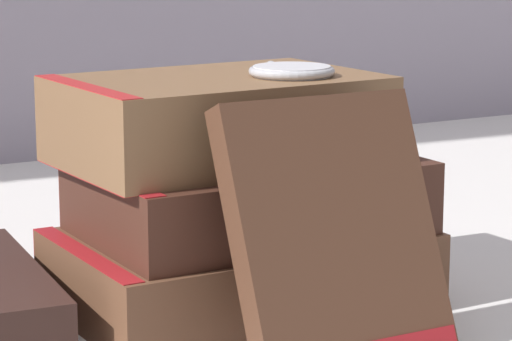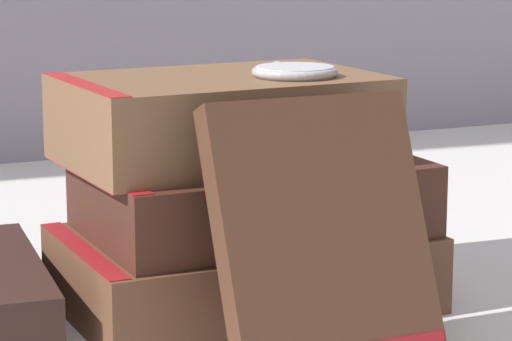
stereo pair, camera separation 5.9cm
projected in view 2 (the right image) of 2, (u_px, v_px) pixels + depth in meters
ground_plane at (206, 310)px, 0.71m from camera, size 3.00×3.00×0.00m
book_flat_bottom at (236, 271)px, 0.71m from camera, size 0.21×0.14×0.05m
book_flat_middle at (246, 198)px, 0.70m from camera, size 0.19×0.13×0.04m
book_flat_top at (213, 119)px, 0.70m from camera, size 0.18×0.13×0.05m
book_leaning_front at (323, 243)px, 0.61m from camera, size 0.11×0.07×0.14m
pocket_watch at (295, 71)px, 0.69m from camera, size 0.05×0.05×0.01m
reading_glasses at (123, 260)px, 0.81m from camera, size 0.11×0.07×0.00m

